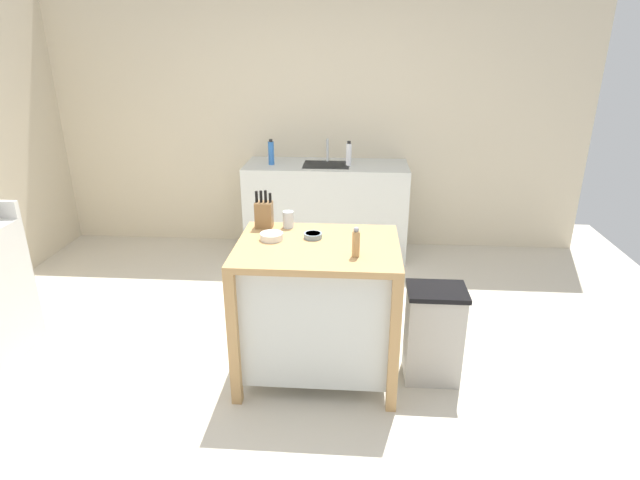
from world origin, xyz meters
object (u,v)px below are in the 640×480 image
kitchen_island (318,303)px  sink_faucet (327,150)px  trash_bin (433,334)px  drinking_cup (288,219)px  bowl_ceramic_small (313,235)px  knife_block (264,214)px  bowl_stoneware_deep (272,236)px  bottle_spray_cleaner (349,154)px  bottle_hand_soap (271,153)px  pepper_grinder (356,243)px

kitchen_island → sink_faucet: (-0.07, 2.15, 0.53)m
trash_bin → drinking_cup: bearing=162.7°
kitchen_island → bowl_ceramic_small: bearing=109.4°
knife_block → bowl_ceramic_small: size_ratio=2.21×
bowl_stoneware_deep → bottle_spray_cleaner: (0.43, 1.93, 0.11)m
trash_bin → sink_faucet: size_ratio=2.86×
bowl_ceramic_small → bottle_spray_cleaner: bottle_spray_cleaner is taller
knife_block → bottle_hand_soap: 1.70m
bottle_hand_soap → bottle_spray_cleaner: bearing=1.9°
trash_bin → pepper_grinder: bearing=-162.7°
knife_block → bowl_ceramic_small: 0.38m
drinking_cup → bowl_ceramic_small: bearing=-46.0°
knife_block → bottle_hand_soap: size_ratio=1.03×
sink_faucet → pepper_grinder: bearing=-82.7°
bowl_stoneware_deep → knife_block: bearing=110.8°
kitchen_island → bowl_ceramic_small: 0.43m
bowl_ceramic_small → bottle_spray_cleaner: bearing=84.6°
drinking_cup → bottle_hand_soap: 1.72m
trash_bin → sink_faucet: (-0.80, 2.16, 0.71)m
bowl_ceramic_small → pepper_grinder: 0.38m
knife_block → pepper_grinder: size_ratio=1.40×
sink_faucet → kitchen_island: bearing=-88.2°
drinking_cup → bottle_spray_cleaner: bearing=78.2°
pepper_grinder → sink_faucet: size_ratio=0.80×
kitchen_island → bottle_spray_cleaner: (0.14, 1.99, 0.53)m
bowl_stoneware_deep → trash_bin: bearing=-3.8°
sink_faucet → bottle_spray_cleaner: 0.27m
sink_faucet → bowl_stoneware_deep: bearing=-95.9°
knife_block → sink_faucet: 1.90m
knife_block → bowl_ceramic_small: knife_block is taller
bowl_stoneware_deep → trash_bin: size_ratio=0.22×
pepper_grinder → bottle_spray_cleaner: (-0.09, 2.15, 0.05)m
bottle_spray_cleaner → bottle_hand_soap: bearing=-178.1°
drinking_cup → sink_faucet: size_ratio=0.49×
drinking_cup → knife_block: bearing=-176.4°
bottle_spray_cleaner → bottle_hand_soap: 0.74m
drinking_cup → bottle_spray_cleaner: size_ratio=0.47×
sink_faucet → bottle_hand_soap: bearing=-160.2°
bowl_stoneware_deep → sink_faucet: sink_faucet is taller
drinking_cup → sink_faucet: bearing=85.6°
bowl_ceramic_small → bottle_spray_cleaner: size_ratio=0.49×
bottle_spray_cleaner → knife_block: bearing=-106.6°
bowl_stoneware_deep → bottle_spray_cleaner: size_ratio=0.61×
bowl_ceramic_small → sink_faucet: bearing=90.9°
pepper_grinder → sink_faucet: (-0.30, 2.31, 0.05)m
sink_faucet → knife_block: bearing=-99.1°
bowl_ceramic_small → trash_bin: (0.76, -0.11, -0.60)m
trash_bin → sink_faucet: 2.41m
knife_block → trash_bin: bearing=-14.5°
kitchen_island → bottle_hand_soap: (-0.59, 1.96, 0.53)m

